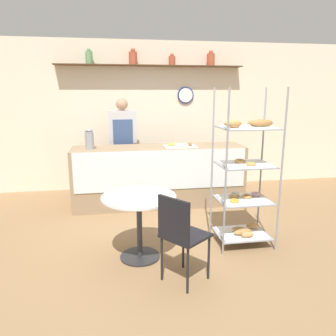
# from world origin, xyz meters

# --- Properties ---
(ground_plane) EXTENTS (14.00, 14.00, 0.00)m
(ground_plane) POSITION_xyz_m (0.00, 0.00, 0.00)
(ground_plane) COLOR olive
(back_wall) EXTENTS (10.00, 0.30, 2.70)m
(back_wall) POSITION_xyz_m (0.00, 2.45, 1.37)
(back_wall) COLOR beige
(back_wall) RESTS_ON ground_plane
(display_counter) EXTENTS (2.72, 0.69, 0.95)m
(display_counter) POSITION_xyz_m (0.00, 1.36, 0.48)
(display_counter) COLOR #937A5B
(display_counter) RESTS_ON ground_plane
(pastry_rack) EXTENTS (0.66, 0.53, 1.85)m
(pastry_rack) POSITION_xyz_m (0.80, -0.23, 0.82)
(pastry_rack) COLOR gray
(pastry_rack) RESTS_ON ground_plane
(person_worker) EXTENTS (0.47, 0.23, 1.69)m
(person_worker) POSITION_xyz_m (-0.54, 1.97, 0.92)
(person_worker) COLOR #282833
(person_worker) RESTS_ON ground_plane
(cafe_table) EXTENTS (0.80, 0.80, 0.72)m
(cafe_table) POSITION_xyz_m (-0.46, -0.38, 0.55)
(cafe_table) COLOR #262628
(cafe_table) RESTS_ON ground_plane
(cafe_chair) EXTENTS (0.53, 0.53, 0.88)m
(cafe_chair) POSITION_xyz_m (-0.12, -0.94, 0.54)
(cafe_chair) COLOR black
(cafe_chair) RESTS_ON ground_plane
(coffee_carafe) EXTENTS (0.13, 0.13, 0.31)m
(coffee_carafe) POSITION_xyz_m (-1.06, 1.32, 1.10)
(coffee_carafe) COLOR gray
(coffee_carafe) RESTS_ON display_counter
(donut_tray_counter) EXTENTS (0.51, 0.34, 0.05)m
(donut_tray_counter) POSITION_xyz_m (0.34, 1.33, 0.97)
(donut_tray_counter) COLOR white
(donut_tray_counter) RESTS_ON display_counter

